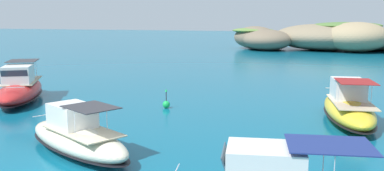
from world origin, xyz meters
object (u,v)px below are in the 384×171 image
at_px(islet_large, 344,39).
at_px(motorboat_red, 20,89).
at_px(motorboat_yellow, 348,108).
at_px(islet_small, 263,38).
at_px(channel_buoy, 166,104).
at_px(motorboat_cream, 77,137).

distance_m(islet_large, motorboat_red, 71.85).
distance_m(islet_large, motorboat_yellow, 65.49).
relative_size(islet_small, channel_buoy, 11.39).
bearing_deg(islet_large, channel_buoy, -102.54).
xyz_separation_m(islet_large, islet_small, (-16.60, -3.05, -0.02)).
bearing_deg(motorboat_yellow, channel_buoy, 179.67).
relative_size(islet_large, motorboat_yellow, 4.24).
bearing_deg(islet_small, motorboat_red, -99.25).
distance_m(motorboat_cream, motorboat_yellow, 17.38).
relative_size(islet_large, motorboat_red, 3.99).
bearing_deg(motorboat_yellow, islet_small, 103.50).
xyz_separation_m(motorboat_cream, motorboat_red, (-12.03, 10.05, 0.17)).
height_order(islet_small, channel_buoy, islet_small).
bearing_deg(motorboat_cream, motorboat_red, 140.14).
height_order(motorboat_red, channel_buoy, motorboat_red).
relative_size(motorboat_yellow, channel_buoy, 6.58).
height_order(islet_large, motorboat_yellow, islet_large).
height_order(islet_large, motorboat_cream, islet_large).
bearing_deg(motorboat_red, islet_large, 67.97).
xyz_separation_m(islet_large, motorboat_yellow, (-1.62, -65.46, -1.44)).
bearing_deg(islet_large, motorboat_yellow, -91.42).
distance_m(motorboat_red, motorboat_yellow, 25.35).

